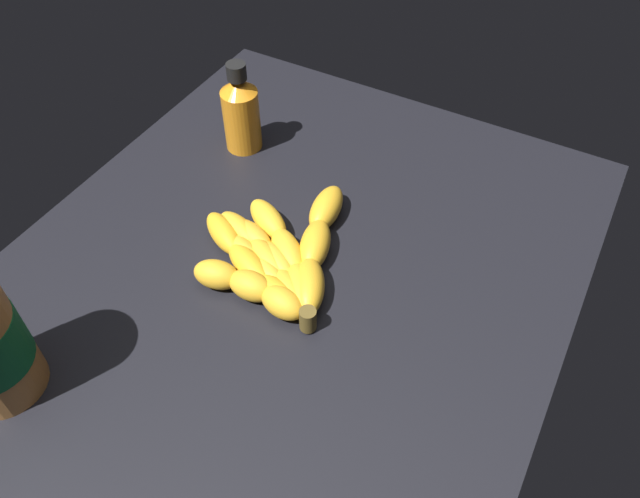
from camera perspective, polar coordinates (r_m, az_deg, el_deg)
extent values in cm
cube|color=black|center=(80.22, -2.69, -2.57)|extent=(80.78, 67.52, 4.76)
ellipsoid|color=gold|center=(73.80, -1.01, -3.38)|extent=(9.07, 7.19, 3.74)
ellipsoid|color=gold|center=(78.06, -0.46, 0.40)|extent=(9.04, 6.14, 3.74)
ellipsoid|color=gold|center=(82.48, 0.80, 3.66)|extent=(8.74, 4.90, 3.74)
ellipsoid|color=gold|center=(73.78, -1.79, -3.65)|extent=(8.11, 7.62, 3.38)
ellipsoid|color=gold|center=(77.68, -3.00, -0.20)|extent=(7.57, 8.15, 3.38)
ellipsoid|color=gold|center=(81.67, -4.79, 2.72)|extent=(6.80, 8.43, 3.38)
ellipsoid|color=gold|center=(73.60, -2.24, -4.03)|extent=(6.86, 7.27, 3.08)
ellipsoid|color=gold|center=(76.86, -3.97, -1.12)|extent=(6.03, 7.56, 3.08)
ellipsoid|color=gold|center=(80.05, -6.28, 1.23)|extent=(4.94, 7.53, 3.08)
ellipsoid|color=gold|center=(73.66, -2.69, -3.98)|extent=(6.89, 8.12, 3.11)
ellipsoid|color=gold|center=(77.23, -4.88, -0.87)|extent=(6.26, 8.27, 3.11)
ellipsoid|color=gold|center=(80.89, -7.34, 1.74)|extent=(5.54, 8.30, 3.11)
ellipsoid|color=gold|center=(73.29, -2.77, -4.51)|extent=(5.39, 6.74, 2.86)
ellipsoid|color=gold|center=(75.94, -4.84, -2.14)|extent=(4.95, 6.74, 2.86)
ellipsoid|color=gold|center=(78.64, -7.06, -0.10)|extent=(4.45, 6.67, 2.86)
ellipsoid|color=gold|center=(73.30, -3.60, -4.35)|extent=(5.51, 8.61, 3.20)
ellipsoid|color=gold|center=(76.73, -6.53, -1.43)|extent=(6.16, 8.62, 3.20)
ellipsoid|color=gold|center=(80.71, -8.80, 1.43)|extent=(6.73, 8.55, 3.20)
ellipsoid|color=gold|center=(72.47, -3.47, -4.93)|extent=(4.49, 6.27, 3.60)
ellipsoid|color=gold|center=(74.32, -6.37, -3.37)|extent=(3.75, 5.86, 3.60)
ellipsoid|color=gold|center=(75.99, -9.47, -2.33)|extent=(4.73, 6.40, 3.60)
cylinder|color=brown|center=(70.96, -1.12, -6.46)|extent=(2.00, 2.00, 3.00)
cylinder|color=orange|center=(93.41, -7.19, 11.69)|extent=(5.39, 5.39, 9.43)
cone|color=orange|center=(90.14, -7.54, 14.64)|extent=(5.39, 5.39, 2.11)
cylinder|color=black|center=(88.96, -7.68, 15.83)|extent=(2.78, 2.78, 2.33)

